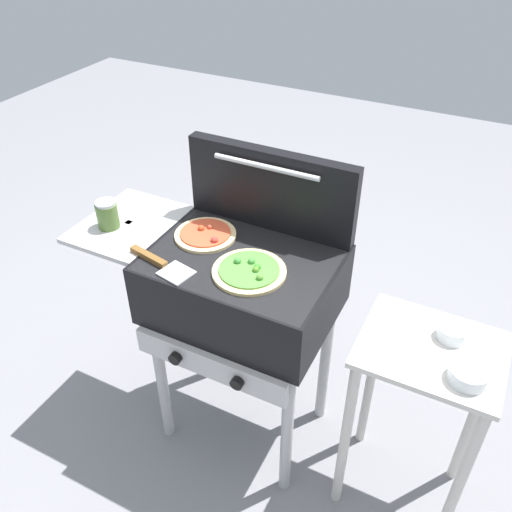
% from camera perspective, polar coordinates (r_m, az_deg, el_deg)
% --- Properties ---
extents(ground_plane, '(8.00, 8.00, 0.00)m').
position_cam_1_polar(ground_plane, '(2.47, -1.08, -17.12)').
color(ground_plane, gray).
extents(grill, '(0.96, 0.53, 0.90)m').
position_cam_1_polar(grill, '(1.92, -1.77, -3.50)').
color(grill, black).
rests_on(grill, ground_plane).
extents(grill_lid_open, '(0.63, 0.08, 0.30)m').
position_cam_1_polar(grill_lid_open, '(1.90, 1.58, 7.02)').
color(grill_lid_open, black).
rests_on(grill_lid_open, grill).
extents(pizza_veggie, '(0.24, 0.24, 0.03)m').
position_cam_1_polar(pizza_veggie, '(1.75, -0.71, -1.56)').
color(pizza_veggie, '#E0C17F').
rests_on(pizza_veggie, grill).
extents(pizza_pepperoni, '(0.22, 0.22, 0.04)m').
position_cam_1_polar(pizza_pepperoni, '(1.93, -5.35, 2.29)').
color(pizza_pepperoni, beige).
rests_on(pizza_pepperoni, grill).
extents(sauce_jar, '(0.08, 0.08, 0.10)m').
position_cam_1_polar(sauce_jar, '(2.02, -15.42, 4.24)').
color(sauce_jar, '#4C6B2D').
rests_on(sauce_jar, grill).
extents(spatula, '(0.27, 0.11, 0.02)m').
position_cam_1_polar(spatula, '(1.81, -10.11, -0.76)').
color(spatula, '#B7BABF').
rests_on(spatula, grill).
extents(prep_table, '(0.44, 0.36, 0.77)m').
position_cam_1_polar(prep_table, '(1.93, 16.88, -13.84)').
color(prep_table, beige).
rests_on(prep_table, ground_plane).
extents(topping_bowl_near, '(0.10, 0.10, 0.04)m').
position_cam_1_polar(topping_bowl_near, '(1.81, 20.02, -7.61)').
color(topping_bowl_near, silver).
rests_on(topping_bowl_near, prep_table).
extents(topping_bowl_far, '(0.12, 0.12, 0.04)m').
position_cam_1_polar(topping_bowl_far, '(1.70, 21.53, -11.59)').
color(topping_bowl_far, silver).
rests_on(topping_bowl_far, prep_table).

